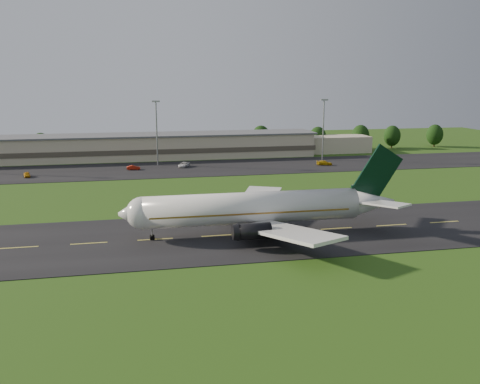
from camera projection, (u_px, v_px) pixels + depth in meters
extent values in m
plane|color=#244010|center=(155.00, 240.00, 91.56)|extent=(360.00, 360.00, 0.00)
cube|color=black|center=(155.00, 240.00, 91.55)|extent=(220.00, 30.00, 0.10)
cube|color=black|center=(143.00, 170.00, 160.46)|extent=(260.00, 30.00, 0.10)
cylinder|color=silver|center=(252.00, 208.00, 93.97)|extent=(38.05, 5.96, 5.60)
sphere|color=silver|center=(142.00, 213.00, 90.33)|extent=(5.60, 5.60, 5.60)
cone|color=silver|center=(130.00, 214.00, 89.95)|extent=(4.05, 5.41, 5.38)
cone|color=silver|center=(371.00, 202.00, 98.27)|extent=(9.05, 5.57, 5.49)
cube|color=#8B5F1E|center=(249.00, 210.00, 93.94)|extent=(35.05, 5.97, 0.28)
cube|color=black|center=(139.00, 210.00, 90.10)|extent=(2.03, 3.02, 0.65)
cube|color=silver|center=(289.00, 232.00, 84.40)|extent=(13.98, 20.19, 2.20)
cube|color=silver|center=(257.00, 201.00, 105.50)|extent=(14.25, 20.17, 2.20)
cube|color=silver|center=(384.00, 204.00, 93.29)|extent=(7.47, 9.39, 0.91)
cube|color=silver|center=(360.00, 192.00, 102.88)|extent=(7.58, 9.38, 0.91)
cube|color=black|center=(364.00, 193.00, 97.61)|extent=(5.00, 0.60, 3.00)
cube|color=black|center=(378.00, 173.00, 97.31)|extent=(9.44, 0.54, 10.55)
cylinder|color=black|center=(254.00, 231.00, 86.41)|extent=(5.63, 2.75, 2.70)
cylinder|color=black|center=(235.00, 208.00, 101.75)|extent=(5.63, 2.75, 2.70)
cube|color=#C3B795|center=(140.00, 147.00, 182.60)|extent=(120.00, 15.00, 8.00)
cube|color=#4C4438|center=(140.00, 149.00, 182.76)|extent=(121.00, 15.40, 1.60)
cube|color=#595B60|center=(140.00, 135.00, 181.73)|extent=(122.00, 16.00, 0.50)
cube|color=#C3B795|center=(331.00, 144.00, 198.76)|extent=(28.00, 11.00, 6.00)
cylinder|color=gray|center=(157.00, 134.00, 167.03)|extent=(0.44, 0.44, 20.00)
cube|color=gray|center=(156.00, 101.00, 164.91)|extent=(2.40, 1.20, 0.50)
cylinder|color=gray|center=(323.00, 130.00, 178.06)|extent=(0.44, 0.44, 20.00)
cube|color=gray|center=(324.00, 100.00, 175.94)|extent=(2.40, 1.20, 0.50)
cylinder|color=black|center=(42.00, 153.00, 187.17)|extent=(0.56, 0.56, 2.67)
ellipsoid|color=black|center=(41.00, 144.00, 186.49)|extent=(6.24, 6.24, 7.79)
cylinder|color=black|center=(261.00, 147.00, 202.73)|extent=(0.56, 0.56, 3.03)
ellipsoid|color=black|center=(261.00, 137.00, 201.96)|extent=(7.07, 7.07, 8.83)
cylinder|color=black|center=(317.00, 146.00, 205.28)|extent=(0.56, 0.56, 2.82)
ellipsoid|color=black|center=(318.00, 137.00, 204.56)|extent=(6.57, 6.57, 8.22)
cylinder|color=black|center=(360.00, 145.00, 208.93)|extent=(0.56, 0.56, 2.93)
ellipsoid|color=black|center=(360.00, 136.00, 208.18)|extent=(6.85, 6.85, 8.56)
cylinder|color=black|center=(392.00, 144.00, 211.19)|extent=(0.56, 0.56, 2.79)
ellipsoid|color=black|center=(392.00, 136.00, 210.48)|extent=(6.52, 6.52, 8.14)
cylinder|color=black|center=(434.00, 143.00, 215.25)|extent=(0.56, 0.56, 2.81)
ellipsoid|color=black|center=(435.00, 135.00, 214.53)|extent=(6.56, 6.56, 8.20)
imported|color=#D1920C|center=(27.00, 175.00, 148.86)|extent=(2.46, 4.30, 1.38)
imported|color=#9E190A|center=(133.00, 168.00, 160.62)|extent=(4.04, 1.43, 1.33)
imported|color=silver|center=(184.00, 165.00, 165.79)|extent=(4.50, 5.82, 1.47)
imported|color=#C0920B|center=(324.00, 163.00, 169.10)|extent=(5.34, 3.47, 1.44)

